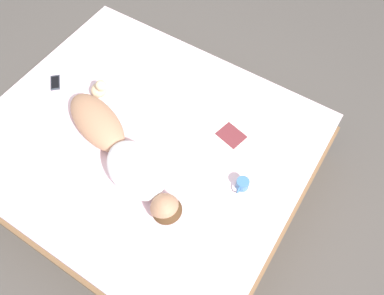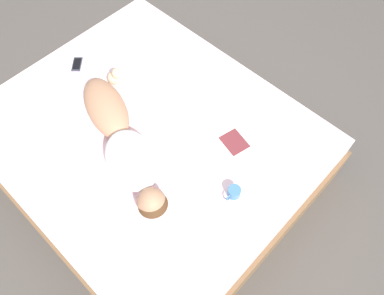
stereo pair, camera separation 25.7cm
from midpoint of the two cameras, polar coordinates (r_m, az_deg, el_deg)
ground_plane at (r=3.21m, az=-3.54°, el=-3.19°), size 12.00×12.00×0.00m
bed at (r=2.96m, az=-3.83°, el=-0.62°), size 1.99×2.35×0.58m
person at (r=2.55m, az=-7.57°, el=0.34°), size 0.63×1.24×0.23m
open_magazine at (r=2.73m, az=11.00°, el=1.63°), size 0.51×0.36×0.01m
coffee_mug at (r=2.46m, az=9.39°, el=-7.02°), size 0.12×0.08×0.08m
cell_phone at (r=3.21m, az=-14.91°, el=12.02°), size 0.16×0.16×0.01m
plush_toy at (r=2.96m, az=-9.10°, el=10.49°), size 0.12×0.14×0.17m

